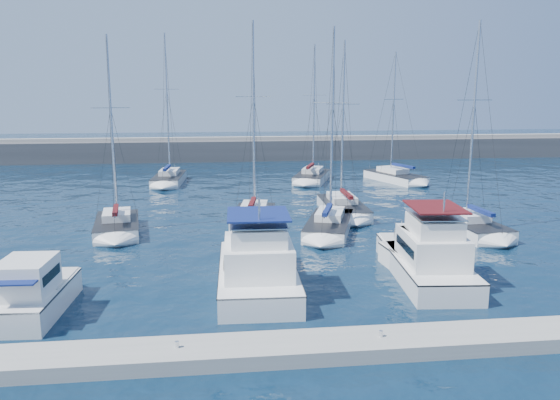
{
  "coord_description": "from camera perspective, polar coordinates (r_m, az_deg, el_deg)",
  "views": [
    {
      "loc": [
        -6.38,
        -30.6,
        10.19
      ],
      "look_at": [
        -2.13,
        5.13,
        3.0
      ],
      "focal_mm": 35.0,
      "sensor_mm": 36.0,
      "label": 1
    }
  ],
  "objects": [
    {
      "name": "dock",
      "position": [
        22.86,
        10.46,
        -14.53
      ],
      "size": [
        40.0,
        2.2,
        0.6
      ],
      "primitive_type": "cube",
      "color": "gray",
      "rests_on": "ground"
    },
    {
      "name": "sailboat_mid_e",
      "position": [
        42.1,
        19.31,
        -2.59
      ],
      "size": [
        3.55,
        7.11,
        15.37
      ],
      "rotation": [
        0.0,
        0.0,
        0.07
      ],
      "color": "white",
      "rests_on": "ground"
    },
    {
      "name": "breakwater",
      "position": [
        83.35,
        -2.36,
        4.99
      ],
      "size": [
        160.0,
        6.0,
        4.45
      ],
      "color": "#424244",
      "rests_on": "ground"
    },
    {
      "name": "motor_yacht_port_inner",
      "position": [
        28.55,
        -2.34,
        -7.2
      ],
      "size": [
        4.36,
        9.46,
        4.69
      ],
      "rotation": [
        0.0,
        0.0,
        -0.04
      ],
      "color": "white",
      "rests_on": "ground"
    },
    {
      "name": "sailboat_back_c",
      "position": [
        64.18,
        11.92,
        2.39
      ],
      "size": [
        5.69,
        8.77,
        14.88
      ],
      "rotation": [
        0.0,
        0.0,
        0.35
      ],
      "color": "white",
      "rests_on": "ground"
    },
    {
      "name": "motor_yacht_stbd_inner",
      "position": [
        31.26,
        15.11,
        -5.94
      ],
      "size": [
        4.31,
        9.9,
        4.69
      ],
      "rotation": [
        0.0,
        0.0,
        -0.09
      ],
      "color": "silver",
      "rests_on": "ground"
    },
    {
      "name": "motor_yacht_stbd_outer",
      "position": [
        31.34,
        14.51,
        -6.23
      ],
      "size": [
        2.87,
        6.44,
        3.2
      ],
      "rotation": [
        0.0,
        0.0,
        0.09
      ],
      "color": "silver",
      "rests_on": "ground"
    },
    {
      "name": "sailboat_mid_a",
      "position": [
        41.71,
        -16.66,
        -2.57
      ],
      "size": [
        3.98,
        7.26,
        14.45
      ],
      "rotation": [
        0.0,
        0.0,
        0.14
      ],
      "color": "white",
      "rests_on": "ground"
    },
    {
      "name": "sailboat_mid_c",
      "position": [
        40.35,
        5.16,
        -2.6
      ],
      "size": [
        5.28,
        8.42,
        15.02
      ],
      "rotation": [
        0.0,
        0.0,
        -0.32
      ],
      "color": "white",
      "rests_on": "ground"
    },
    {
      "name": "sailboat_back_b",
      "position": [
        62.95,
        3.36,
        2.46
      ],
      "size": [
        5.6,
        8.42,
        15.7
      ],
      "rotation": [
        0.0,
        0.0,
        -0.34
      ],
      "color": "silver",
      "rests_on": "ground"
    },
    {
      "name": "sailboat_back_a",
      "position": [
        62.67,
        -11.52,
        2.22
      ],
      "size": [
        3.57,
        8.26,
        16.76
      ],
      "rotation": [
        0.0,
        0.0,
        -0.06
      ],
      "color": "white",
      "rests_on": "ground"
    },
    {
      "name": "dock_cleat_near_port",
      "position": [
        21.83,
        -10.71,
        -14.61
      ],
      "size": [
        0.16,
        0.16,
        0.25
      ],
      "primitive_type": "cylinder",
      "color": "silver",
      "rests_on": "dock"
    },
    {
      "name": "sailboat_mid_b",
      "position": [
        42.67,
        -2.76,
        -1.78
      ],
      "size": [
        4.14,
        7.7,
        15.72
      ],
      "rotation": [
        0.0,
        0.0,
        -0.15
      ],
      "color": "silver",
      "rests_on": "ground"
    },
    {
      "name": "motor_yacht_port_outer",
      "position": [
        27.99,
        -24.39,
        -9.04
      ],
      "size": [
        2.92,
        6.02,
        3.2
      ],
      "rotation": [
        0.0,
        0.0,
        -0.06
      ],
      "color": "silver",
      "rests_on": "ground"
    },
    {
      "name": "dock_cleat_centre",
      "position": [
        22.68,
        10.5,
        -13.56
      ],
      "size": [
        0.16,
        0.16,
        0.25
      ],
      "primitive_type": "cylinder",
      "color": "silver",
      "rests_on": "dock"
    },
    {
      "name": "sailboat_mid_d",
      "position": [
        46.51,
        6.57,
        -0.78
      ],
      "size": [
        3.36,
        8.34,
        14.64
      ],
      "rotation": [
        0.0,
        0.0,
        -0.02
      ],
      "color": "white",
      "rests_on": "ground"
    },
    {
      "name": "ground",
      "position": [
        32.88,
        4.78,
        -6.8
      ],
      "size": [
        220.0,
        220.0,
        0.0
      ],
      "primitive_type": "plane",
      "color": "black",
      "rests_on": "ground"
    }
  ]
}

